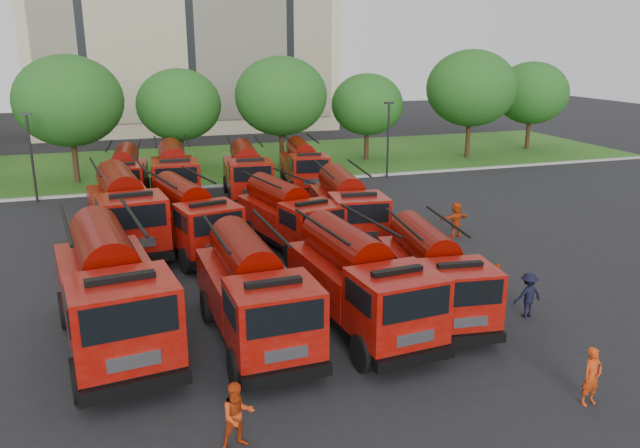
{
  "coord_description": "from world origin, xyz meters",
  "views": [
    {
      "loc": [
        -5.1,
        -21.12,
        8.89
      ],
      "look_at": [
        2.32,
        1.99,
        1.8
      ],
      "focal_mm": 35.0,
      "sensor_mm": 36.0,
      "label": 1
    }
  ],
  "objects_px": {
    "firefighter_1": "(239,446)",
    "firefighter_3": "(526,316)",
    "fire_truck_0": "(111,290)",
    "fire_truck_9": "(174,174)",
    "fire_truck_2": "(359,281)",
    "fire_truck_7": "(346,207)",
    "firefighter_4": "(215,303)",
    "fire_truck_3": "(433,273)",
    "fire_truck_4": "(125,210)",
    "firefighter_2": "(494,305)",
    "firefighter_5": "(455,237)",
    "fire_truck_1": "(253,291)",
    "fire_truck_6": "(288,216)",
    "fire_truck_11": "(303,165)",
    "fire_truck_10": "(247,172)",
    "fire_truck_8": "(125,176)",
    "firefighter_0": "(588,404)",
    "fire_truck_5": "(190,217)"
  },
  "relations": [
    {
      "from": "fire_truck_7",
      "to": "fire_truck_4",
      "type": "bearing_deg",
      "value": 176.06
    },
    {
      "from": "fire_truck_2",
      "to": "fire_truck_9",
      "type": "xyz_separation_m",
      "value": [
        -4.07,
        18.82,
        0.05
      ]
    },
    {
      "from": "fire_truck_1",
      "to": "firefighter_1",
      "type": "height_order",
      "value": "fire_truck_1"
    },
    {
      "from": "fire_truck_10",
      "to": "firefighter_4",
      "type": "distance_m",
      "value": 15.66
    },
    {
      "from": "fire_truck_6",
      "to": "fire_truck_8",
      "type": "distance_m",
      "value": 12.9
    },
    {
      "from": "fire_truck_0",
      "to": "fire_truck_11",
      "type": "xyz_separation_m",
      "value": [
        11.45,
        18.77,
        -0.33
      ]
    },
    {
      "from": "fire_truck_7",
      "to": "firefighter_1",
      "type": "height_order",
      "value": "fire_truck_7"
    },
    {
      "from": "fire_truck_9",
      "to": "fire_truck_10",
      "type": "xyz_separation_m",
      "value": [
        4.14,
        -0.46,
        -0.07
      ]
    },
    {
      "from": "firefighter_1",
      "to": "firefighter_5",
      "type": "relative_size",
      "value": 0.95
    },
    {
      "from": "fire_truck_2",
      "to": "firefighter_4",
      "type": "xyz_separation_m",
      "value": [
        -4.12,
        3.35,
        -1.6
      ]
    },
    {
      "from": "firefighter_1",
      "to": "firefighter_3",
      "type": "relative_size",
      "value": 1.04
    },
    {
      "from": "fire_truck_0",
      "to": "firefighter_4",
      "type": "bearing_deg",
      "value": 26.1
    },
    {
      "from": "fire_truck_11",
      "to": "firefighter_4",
      "type": "height_order",
      "value": "fire_truck_11"
    },
    {
      "from": "fire_truck_3",
      "to": "firefighter_1",
      "type": "bearing_deg",
      "value": -138.29
    },
    {
      "from": "firefighter_1",
      "to": "firefighter_3",
      "type": "xyz_separation_m",
      "value": [
        10.56,
        4.03,
        0.0
      ]
    },
    {
      "from": "firefighter_3",
      "to": "fire_truck_3",
      "type": "bearing_deg",
      "value": -24.67
    },
    {
      "from": "fire_truck_11",
      "to": "fire_truck_3",
      "type": "bearing_deg",
      "value": -87.01
    },
    {
      "from": "fire_truck_2",
      "to": "firefighter_4",
      "type": "distance_m",
      "value": 5.55
    },
    {
      "from": "fire_truck_2",
      "to": "fire_truck_7",
      "type": "height_order",
      "value": "fire_truck_2"
    },
    {
      "from": "fire_truck_1",
      "to": "fire_truck_2",
      "type": "bearing_deg",
      "value": -5.88
    },
    {
      "from": "fire_truck_5",
      "to": "firefighter_2",
      "type": "relative_size",
      "value": 4.63
    },
    {
      "from": "fire_truck_8",
      "to": "firefighter_1",
      "type": "bearing_deg",
      "value": -80.91
    },
    {
      "from": "fire_truck_10",
      "to": "fire_truck_11",
      "type": "xyz_separation_m",
      "value": [
        3.91,
        1.54,
        -0.11
      ]
    },
    {
      "from": "fire_truck_4",
      "to": "fire_truck_9",
      "type": "xyz_separation_m",
      "value": [
        2.85,
        7.97,
        -0.1
      ]
    },
    {
      "from": "fire_truck_3",
      "to": "fire_truck_7",
      "type": "bearing_deg",
      "value": 96.39
    },
    {
      "from": "firefighter_0",
      "to": "firefighter_4",
      "type": "bearing_deg",
      "value": 123.14
    },
    {
      "from": "fire_truck_3",
      "to": "fire_truck_7",
      "type": "xyz_separation_m",
      "value": [
        0.1,
        8.75,
        0.1
      ]
    },
    {
      "from": "fire_truck_8",
      "to": "fire_truck_9",
      "type": "relative_size",
      "value": 0.94
    },
    {
      "from": "fire_truck_8",
      "to": "fire_truck_10",
      "type": "xyz_separation_m",
      "value": [
        6.81,
        -1.3,
        0.04
      ]
    },
    {
      "from": "fire_truck_4",
      "to": "firefighter_2",
      "type": "xyz_separation_m",
      "value": [
        12.13,
        -10.65,
        -1.74
      ]
    },
    {
      "from": "fire_truck_9",
      "to": "firefighter_4",
      "type": "height_order",
      "value": "fire_truck_9"
    },
    {
      "from": "fire_truck_0",
      "to": "fire_truck_9",
      "type": "bearing_deg",
      "value": 71.65
    },
    {
      "from": "fire_truck_11",
      "to": "fire_truck_10",
      "type": "bearing_deg",
      "value": -152.01
    },
    {
      "from": "fire_truck_2",
      "to": "fire_truck_11",
      "type": "height_order",
      "value": "fire_truck_2"
    },
    {
      "from": "fire_truck_6",
      "to": "firefighter_1",
      "type": "bearing_deg",
      "value": -121.91
    },
    {
      "from": "firefighter_4",
      "to": "fire_truck_6",
      "type": "bearing_deg",
      "value": -76.88
    },
    {
      "from": "firefighter_1",
      "to": "firefighter_3",
      "type": "distance_m",
      "value": 11.3
    },
    {
      "from": "firefighter_5",
      "to": "fire_truck_8",
      "type": "bearing_deg",
      "value": -48.42
    },
    {
      "from": "fire_truck_10",
      "to": "firefighter_0",
      "type": "xyz_separation_m",
      "value": [
        3.94,
        -24.31,
        -1.57
      ]
    },
    {
      "from": "fire_truck_9",
      "to": "fire_truck_11",
      "type": "height_order",
      "value": "fire_truck_9"
    },
    {
      "from": "firefighter_2",
      "to": "firefighter_5",
      "type": "distance_m",
      "value": 7.99
    },
    {
      "from": "firefighter_3",
      "to": "fire_truck_9",
      "type": "bearing_deg",
      "value": -65.06
    },
    {
      "from": "fire_truck_10",
      "to": "firefighter_4",
      "type": "bearing_deg",
      "value": -99.96
    },
    {
      "from": "firefighter_5",
      "to": "fire_truck_2",
      "type": "bearing_deg",
      "value": 35.01
    },
    {
      "from": "fire_truck_0",
      "to": "fire_truck_9",
      "type": "relative_size",
      "value": 1.12
    },
    {
      "from": "fire_truck_0",
      "to": "firefighter_3",
      "type": "distance_m",
      "value": 13.47
    },
    {
      "from": "fire_truck_2",
      "to": "fire_truck_4",
      "type": "height_order",
      "value": "fire_truck_4"
    },
    {
      "from": "fire_truck_7",
      "to": "firefighter_0",
      "type": "xyz_separation_m",
      "value": [
        1.11,
        -15.03,
        -1.55
      ]
    },
    {
      "from": "fire_truck_10",
      "to": "firefighter_3",
      "type": "distance_m",
      "value": 20.16
    },
    {
      "from": "fire_truck_9",
      "to": "firefighter_3",
      "type": "bearing_deg",
      "value": -61.28
    }
  ]
}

